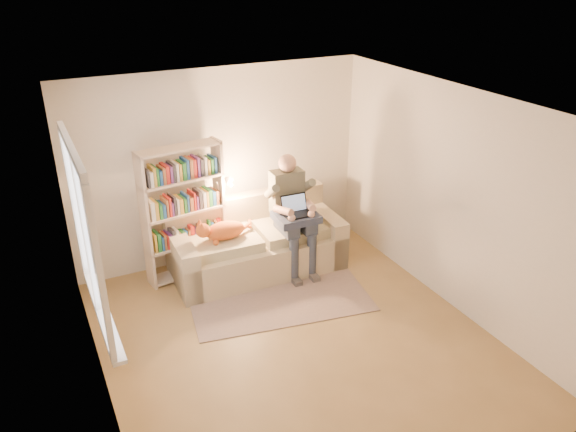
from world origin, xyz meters
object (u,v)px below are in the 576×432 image
sofa (256,245)px  cat (218,231)px  bookshelf (184,206)px  laptop (298,209)px  person (292,207)px

sofa → cat: size_ratio=2.89×
sofa → bookshelf: bookshelf is taller
cat → laptop: (1.01, -0.19, 0.18)m
person → bookshelf: size_ratio=0.88×
person → laptop: (0.02, -0.14, 0.02)m
person → bookshelf: bearing=163.8°
laptop → cat: bearing=171.3°
cat → sofa: bearing=14.8°
cat → bookshelf: (-0.31, 0.37, 0.26)m
sofa → person: person is taller
sofa → cat: sofa is taller
laptop → bookshelf: (-1.32, 0.56, 0.07)m
person → bookshelf: 1.37m
sofa → laptop: 0.79m
sofa → person: 0.72m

